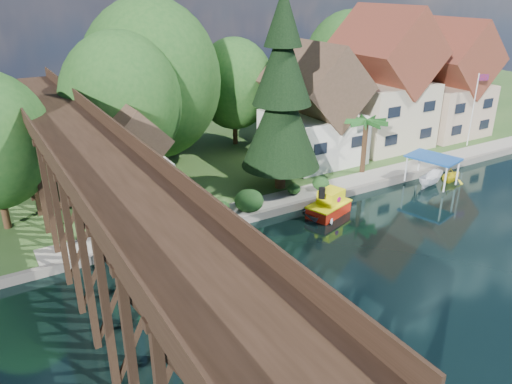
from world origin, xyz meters
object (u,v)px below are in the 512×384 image
Objects in this scene: house_center at (382,87)px; shed at (131,163)px; palm_tree at (366,123)px; trestle_bridge at (93,202)px; boat_yellow at (451,174)px; boat_canopy at (431,173)px; house_right at (445,86)px; boat_white_a at (329,208)px; flagpole at (476,102)px; tugboat at (329,205)px; conifer at (282,97)px; house_left at (313,112)px.

shed is at bearing -175.76° from house_center.
palm_tree is (19.71, -3.86, 1.19)m from shed.
trestle_bridge is at bearing -160.51° from house_center.
house_center reaches higher than boat_yellow.
boat_canopy is at bearing -19.54° from shed.
house_right is at bearing 38.17° from boat_canopy.
palm_tree is (24.71, 5.47, -0.33)m from trestle_bridge.
house_right reaches higher than boat_white_a.
house_center is 3.37× the size of boat_white_a.
shed reaches higher than palm_tree.
house_right is 5.23m from flagpole.
trestle_bridge is 9.53× the size of boat_canopy.
house_right is at bearing -51.71° from boat_yellow.
boat_white_a is (-22.29, -4.81, -4.66)m from flagpole.
house_center is 12.13m from boat_canopy.
house_right is 16.58m from boat_canopy.
boat_yellow is at bearing -150.19° from flagpole.
boat_canopy is (11.09, -0.01, 0.70)m from boat_white_a.
flagpole reaches higher than palm_tree.
conifer is at bearing 98.99° from tugboat.
boat_white_a is at bearing -33.88° from shed.
shed reaches higher than boat_yellow.
trestle_bridge reaches higher than palm_tree.
boat_white_a is (-7.31, -4.47, -4.59)m from palm_tree.
house_center is at bearing 35.41° from tugboat.
tugboat is at bearing -119.86° from house_left.
shed is 2.99× the size of boat_yellow.
house_left is at bearing -180.00° from house_right.
flagpole is at bearing -16.73° from house_left.
trestle_bridge is 28.81m from boat_canopy.
conifer is at bearing -169.55° from house_right.
trestle_bridge is 10.72× the size of boat_white_a.
house_center is 9.46m from palm_tree.
house_center is 2.68× the size of palm_tree.
house_right is 1.59× the size of shed.
boat_white_a is (0.98, -5.29, -7.65)m from conifer.
conifer is 3.96× the size of tugboat.
house_right reaches higher than trestle_bridge.
boat_yellow reaches higher than boat_white_a.
house_left is at bearing -40.41° from boat_white_a.
house_center is 9.04m from house_right.
boat_white_a is (0.12, 0.14, -0.34)m from tugboat.
flagpole is at bearing 12.45° from tugboat.
tugboat reaches higher than boat_yellow.
house_center is 3.50× the size of tugboat.
house_center is 1.12× the size of house_right.
house_center is at bearing 19.49° from trestle_bridge.
tugboat reaches higher than boat_white_a.
shed is (-36.00, -1.50, -1.95)m from house_right.
boat_canopy is (23.49, -8.34, -2.70)m from shed.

